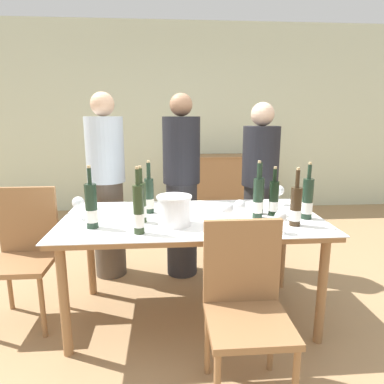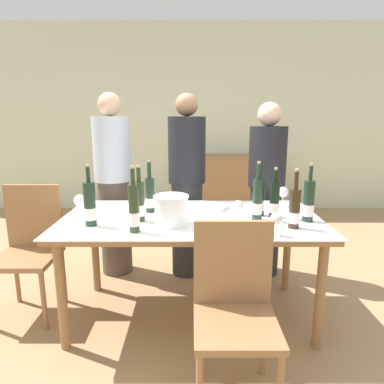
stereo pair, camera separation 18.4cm
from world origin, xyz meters
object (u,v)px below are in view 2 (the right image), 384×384
(wine_glass_3, at_px, (225,210))
(sideboard_cabinet, at_px, (239,184))
(wine_bottle_0, at_px, (295,209))
(person_guest_left, at_px, (188,187))
(wine_bottle_4, at_px, (276,201))
(wine_glass_1, at_px, (284,192))
(wine_bottle_5, at_px, (151,195))
(chair_near_front, at_px, (235,300))
(wine_glass_0, at_px, (81,201))
(wine_bottle_8, at_px, (135,209))
(wine_glass_2, at_px, (239,207))
(chair_left_end, at_px, (32,241))
(wine_bottle_7, at_px, (310,202))
(dining_table, at_px, (192,227))
(person_host, at_px, (115,186))
(wine_bottle_2, at_px, (91,205))
(wine_bottle_3, at_px, (261,198))
(wine_glass_4, at_px, (277,220))
(wine_bottle_1, at_px, (259,200))
(wine_bottle_6, at_px, (140,202))
(ice_bucket, at_px, (172,209))
(person_guest_right, at_px, (267,191))

(wine_glass_3, bearing_deg, sideboard_cabinet, 80.69)
(wine_bottle_0, relative_size, person_guest_left, 0.23)
(wine_bottle_4, bearing_deg, wine_glass_1, 65.21)
(wine_bottle_5, relative_size, wine_glass_3, 2.43)
(wine_bottle_4, bearing_deg, chair_near_front, -117.03)
(wine_glass_0, bearing_deg, wine_bottle_8, -37.03)
(wine_glass_2, relative_size, chair_left_end, 0.16)
(wine_bottle_4, height_order, person_guest_left, person_guest_left)
(wine_bottle_5, bearing_deg, wine_bottle_7, -11.92)
(dining_table, distance_m, person_host, 1.04)
(wine_bottle_2, bearing_deg, wine_bottle_7, 3.54)
(wine_bottle_3, relative_size, wine_glass_4, 2.68)
(wine_bottle_7, relative_size, wine_glass_4, 2.80)
(wine_bottle_4, bearing_deg, wine_bottle_1, -159.67)
(wine_bottle_6, bearing_deg, wine_bottle_2, -162.54)
(wine_bottle_2, relative_size, wine_bottle_7, 1.02)
(wine_glass_3, bearing_deg, wine_bottle_0, -1.39)
(wine_bottle_1, height_order, wine_bottle_5, wine_bottle_1)
(sideboard_cabinet, distance_m, chair_left_end, 3.29)
(wine_glass_2, bearing_deg, wine_bottle_5, 155.93)
(wine_bottle_2, xyz_separation_m, wine_bottle_3, (1.14, 0.23, -0.01))
(wine_bottle_7, distance_m, chair_left_end, 2.02)
(wine_glass_4, height_order, person_host, person_host)
(wine_glass_1, distance_m, person_guest_left, 0.87)
(person_host, bearing_deg, chair_left_end, -126.64)
(wine_bottle_7, distance_m, wine_bottle_8, 1.15)
(ice_bucket, relative_size, wine_bottle_3, 0.61)
(wine_bottle_8, bearing_deg, sideboard_cabinet, 71.32)
(wine_glass_1, bearing_deg, wine_bottle_5, -171.33)
(wine_bottle_1, relative_size, wine_bottle_5, 1.04)
(wine_bottle_2, height_order, chair_left_end, wine_bottle_2)
(wine_glass_2, distance_m, wine_glass_4, 0.31)
(wine_bottle_3, bearing_deg, chair_near_front, -109.41)
(wine_bottle_0, bearing_deg, person_guest_left, 125.86)
(wine_bottle_0, height_order, wine_glass_3, wine_bottle_0)
(wine_bottle_8, xyz_separation_m, chair_left_end, (-0.85, 0.40, -0.36))
(wine_bottle_6, bearing_deg, wine_bottle_4, 5.25)
(chair_left_end, bearing_deg, wine_bottle_0, -10.03)
(wine_glass_0, relative_size, person_guest_left, 0.10)
(wine_bottle_3, bearing_deg, wine_glass_2, -134.16)
(wine_bottle_5, bearing_deg, sideboard_cabinet, 69.23)
(wine_glass_4, bearing_deg, sideboard_cabinet, 86.43)
(wine_bottle_6, xyz_separation_m, person_guest_left, (0.31, 0.81, -0.07))
(wine_bottle_8, bearing_deg, wine_glass_2, 14.99)
(wine_bottle_7, distance_m, chair_near_front, 0.90)
(sideboard_cabinet, height_order, wine_glass_2, wine_glass_2)
(wine_bottle_0, xyz_separation_m, chair_left_end, (-1.84, 0.33, -0.34))
(dining_table, height_order, ice_bucket, ice_bucket)
(wine_bottle_4, bearing_deg, dining_table, 179.56)
(wine_bottle_5, relative_size, person_guest_right, 0.24)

